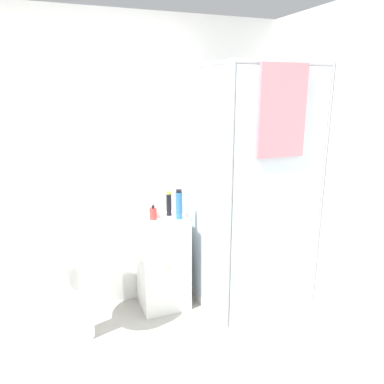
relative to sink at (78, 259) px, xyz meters
The scene contains 8 objects.
wall_back 0.76m from the sink, 66.03° to the left, with size 6.40×0.06×2.50m, color white.
shower_enclosure 1.39m from the sink, ahead, with size 0.84×0.87×2.09m.
vanity_cabinet 0.79m from the sink, 17.26° to the left, with size 0.41×0.39×0.83m.
sink is the anchor object (origin of this frame).
soap_dispenser 0.71m from the sink, 18.34° to the left, with size 0.06×0.06×0.13m.
shampoo_bottle_tall_black 0.88m from the sink, 18.39° to the left, with size 0.04×0.04×0.22m.
shampoo_bottle_blue 0.91m from the sink, ahead, with size 0.06×0.06×0.26m.
lotion_bottle_white 0.78m from the sink, 21.32° to the left, with size 0.04×0.05×0.15m.
Camera 1 is at (-0.31, -1.45, 1.88)m, focal length 35.00 mm.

